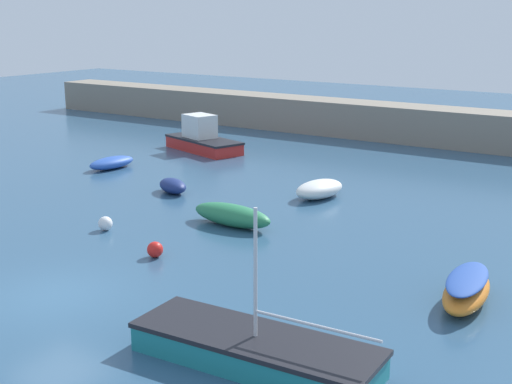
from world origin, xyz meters
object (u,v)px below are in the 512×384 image
at_px(rowboat_white_midwater, 112,163).
at_px(open_tender_yellow, 232,215).
at_px(cabin_cruiser_white, 202,139).
at_px(sailboat_twin_hulled, 256,350).
at_px(mooring_buoy_red, 155,250).
at_px(mooring_buoy_white, 105,223).
at_px(rowboat_blue_near, 319,189).
at_px(rowboat_with_red_cover, 467,289).
at_px(dinghy_near_pier, 173,186).

xyz_separation_m(rowboat_white_midwater, open_tender_yellow, (11.11, -4.79, 0.11)).
xyz_separation_m(rowboat_white_midwater, cabin_cruiser_white, (0.92, 6.49, 0.38)).
relative_size(open_tender_yellow, cabin_cruiser_white, 0.63).
relative_size(sailboat_twin_hulled, cabin_cruiser_white, 1.08).
distance_m(rowboat_white_midwater, mooring_buoy_red, 14.36).
relative_size(sailboat_twin_hulled, mooring_buoy_white, 11.42).
relative_size(rowboat_blue_near, mooring_buoy_white, 5.43).
bearing_deg(mooring_buoy_white, rowboat_blue_near, 63.34).
bearing_deg(rowboat_with_red_cover, open_tender_yellow, -111.36).
bearing_deg(rowboat_white_midwater, dinghy_near_pier, 74.62).
distance_m(rowboat_white_midwater, rowboat_blue_near, 11.88).
relative_size(sailboat_twin_hulled, rowboat_with_red_cover, 1.77).
distance_m(dinghy_near_pier, mooring_buoy_white, 5.95).
distance_m(rowboat_white_midwater, rowboat_with_red_cover, 22.11).
distance_m(rowboat_white_midwater, mooring_buoy_white, 10.91).
height_order(rowboat_white_midwater, cabin_cruiser_white, cabin_cruiser_white).
bearing_deg(sailboat_twin_hulled, cabin_cruiser_white, -52.45).
xyz_separation_m(sailboat_twin_hulled, mooring_buoy_red, (-6.88, 4.29, -0.10)).
xyz_separation_m(rowboat_blue_near, cabin_cruiser_white, (-10.94, 5.75, 0.29)).
bearing_deg(sailboat_twin_hulled, dinghy_near_pier, -46.17).
bearing_deg(dinghy_near_pier, rowboat_blue_near, -128.23).
height_order(rowboat_white_midwater, rowboat_with_red_cover, rowboat_with_red_cover).
distance_m(open_tender_yellow, dinghy_near_pier, 5.78).
bearing_deg(mooring_buoy_red, rowboat_blue_near, 85.45).
distance_m(dinghy_near_pier, cabin_cruiser_white, 10.02).
bearing_deg(cabin_cruiser_white, open_tender_yellow, -30.08).
bearing_deg(open_tender_yellow, cabin_cruiser_white, -45.27).
bearing_deg(open_tender_yellow, rowboat_white_midwater, -20.68).
distance_m(rowboat_blue_near, mooring_buoy_white, 9.67).
distance_m(sailboat_twin_hulled, rowboat_blue_near, 15.43).
height_order(rowboat_blue_near, cabin_cruiser_white, cabin_cruiser_white).
bearing_deg(mooring_buoy_white, mooring_buoy_red, -19.23).
height_order(rowboat_with_red_cover, cabin_cruiser_white, cabin_cruiser_white).
relative_size(rowboat_white_midwater, rowboat_with_red_cover, 0.82).
bearing_deg(rowboat_with_red_cover, sailboat_twin_hulled, -32.81).
bearing_deg(rowboat_with_red_cover, mooring_buoy_red, -86.34).
bearing_deg(mooring_buoy_white, rowboat_white_midwater, 133.58).
height_order(dinghy_near_pier, cabin_cruiser_white, cabin_cruiser_white).
height_order(sailboat_twin_hulled, rowboat_white_midwater, sailboat_twin_hulled).
height_order(open_tender_yellow, mooring_buoy_white, open_tender_yellow).
relative_size(rowboat_blue_near, rowboat_with_red_cover, 0.84).
bearing_deg(cabin_cruiser_white, mooring_buoy_white, -47.53).
bearing_deg(dinghy_near_pier, mooring_buoy_white, 130.93).
height_order(sailboat_twin_hulled, mooring_buoy_red, sailboat_twin_hulled).
xyz_separation_m(open_tender_yellow, cabin_cruiser_white, (-10.18, 11.28, 0.27)).
bearing_deg(dinghy_near_pier, rowboat_with_red_cover, -173.00).
relative_size(rowboat_white_midwater, rowboat_blue_near, 0.98).
height_order(rowboat_blue_near, dinghy_near_pier, rowboat_blue_near).
bearing_deg(open_tender_yellow, sailboat_twin_hulled, 131.04).
bearing_deg(dinghy_near_pier, cabin_cruiser_white, -34.21).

